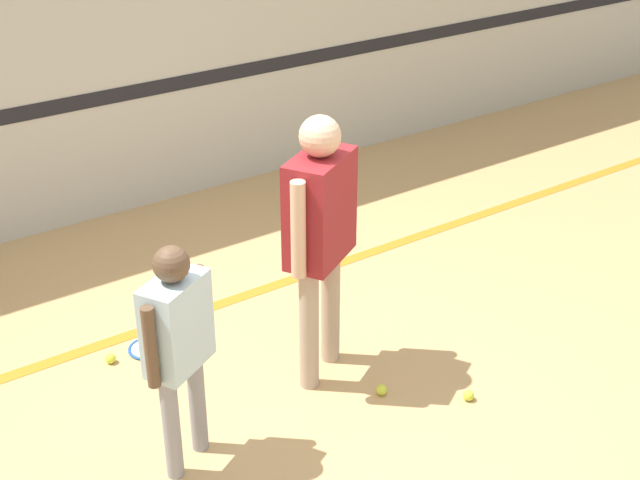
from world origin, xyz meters
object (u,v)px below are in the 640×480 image
person_instructor (320,222)px  tennis_ball_stray_left (468,395)px  tennis_ball_near_instructor (382,390)px  tennis_ball_by_spare_racket (111,358)px  person_student_left (178,335)px  racket_spare_on_floor (151,347)px

person_instructor → tennis_ball_stray_left: person_instructor is taller
tennis_ball_near_instructor → tennis_ball_stray_left: same height
tennis_ball_by_spare_racket → person_student_left: bearing=-90.7°
person_instructor → tennis_ball_stray_left: bearing=-83.2°
person_student_left → tennis_ball_stray_left: (1.62, -0.48, -0.78)m
person_instructor → racket_spare_on_floor: size_ratio=3.49×
person_instructor → tennis_ball_near_instructor: bearing=-97.7°
racket_spare_on_floor → tennis_ball_stray_left: bearing=-70.3°
racket_spare_on_floor → tennis_ball_by_spare_racket: 0.28m
person_student_left → tennis_ball_by_spare_racket: bearing=60.5°
tennis_ball_near_instructor → tennis_ball_by_spare_racket: same height
racket_spare_on_floor → person_student_left: bearing=-125.1°
person_student_left → person_instructor: bearing=-14.7°
person_instructor → tennis_ball_near_instructor: 1.10m
person_instructor → tennis_ball_by_spare_racket: (-1.05, 0.83, -1.01)m
person_instructor → tennis_ball_stray_left: (0.56, -0.75, -1.01)m
person_student_left → tennis_ball_by_spare_racket: 1.35m
tennis_ball_by_spare_racket → racket_spare_on_floor: bearing=1.1°
racket_spare_on_floor → tennis_ball_stray_left: size_ratio=7.34×
person_student_left → tennis_ball_stray_left: size_ratio=20.03×
person_student_left → racket_spare_on_floor: (0.29, 1.10, -0.81)m
tennis_ball_by_spare_racket → tennis_ball_stray_left: same height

